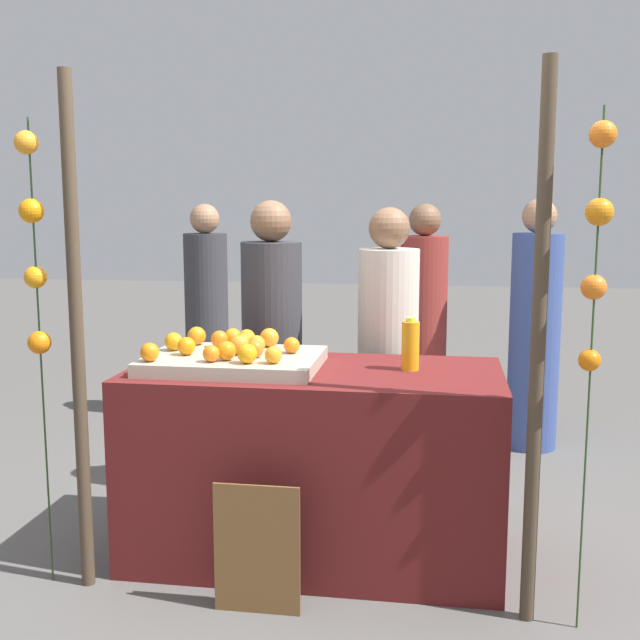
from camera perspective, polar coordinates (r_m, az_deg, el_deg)
name	(u,v)px	position (r m, az deg, el deg)	size (l,w,h in m)	color
ground_plane	(315,553)	(3.77, -0.37, -16.73)	(24.00, 24.00, 0.00)	#565451
stall_counter	(315,463)	(3.61, -0.37, -10.43)	(1.66, 0.79, 0.88)	#5B1919
orange_tray	(234,361)	(3.53, -6.33, -3.02)	(0.77, 0.57, 0.06)	#B2AD99
orange_0	(226,351)	(3.39, -6.90, -2.26)	(0.09, 0.09, 0.09)	orange
orange_1	(239,345)	(3.51, -5.94, -1.85)	(0.09, 0.09, 0.09)	orange
orange_2	(211,354)	(3.37, -7.99, -2.46)	(0.07, 0.07, 0.07)	orange
orange_3	(257,344)	(3.56, -4.67, -1.76)	(0.08, 0.08, 0.08)	orange
orange_4	(269,338)	(3.69, -3.74, -1.30)	(0.09, 0.09, 0.09)	orange
orange_5	(247,354)	(3.32, -5.37, -2.47)	(0.09, 0.09, 0.09)	orange
orange_6	(150,352)	(3.42, -12.39, -2.33)	(0.08, 0.08, 0.08)	orange
orange_7	(255,349)	(3.44, -4.80, -2.11)	(0.08, 0.08, 0.08)	orange
orange_8	(197,336)	(3.78, -9.04, -1.15)	(0.09, 0.09, 0.09)	orange
orange_9	(292,345)	(3.53, -2.10, -1.87)	(0.07, 0.07, 0.07)	orange
orange_10	(243,342)	(3.62, -5.69, -1.60)	(0.08, 0.08, 0.08)	orange
orange_11	(174,342)	(3.66, -10.69, -1.57)	(0.08, 0.08, 0.08)	orange
orange_12	(186,346)	(3.54, -9.78, -1.90)	(0.08, 0.08, 0.08)	orange
orange_13	(247,338)	(3.71, -5.39, -1.31)	(0.08, 0.08, 0.08)	orange
orange_14	(219,339)	(3.70, -7.39, -1.39)	(0.08, 0.08, 0.08)	orange
orange_15	(273,355)	(3.31, -3.45, -2.58)	(0.08, 0.08, 0.08)	orange
orange_16	(233,337)	(3.75, -6.41, -1.23)	(0.08, 0.08, 0.08)	orange
juice_bottle	(410,345)	(3.47, 6.66, -1.85)	(0.08, 0.08, 0.24)	orange
chalkboard_sign	(257,550)	(3.20, -4.62, -16.48)	(0.35, 0.03, 0.54)	brown
vendor_left	(272,362)	(4.23, -3.52, -3.09)	(0.33, 0.33, 1.63)	#333338
vendor_right	(387,369)	(4.14, 4.97, -3.60)	(0.32, 0.32, 1.59)	beige
crowd_person_0	(207,320)	(5.87, -8.31, 0.03)	(0.32, 0.32, 1.61)	#333338
crowd_person_1	(423,330)	(5.36, 7.56, -0.75)	(0.32, 0.32, 1.61)	maroon
crowd_person_2	(535,334)	(5.27, 15.48, -0.99)	(0.33, 0.33, 1.64)	#384C8C
canopy_post_left	(77,338)	(3.32, -17.40, -1.30)	(0.06, 0.06, 2.13)	#473828
canopy_post_right	(538,352)	(3.00, 15.69, -2.24)	(0.06, 0.06, 2.13)	#473828
garland_strand_left	(33,247)	(3.36, -20.29, 5.05)	(0.11, 0.11, 1.95)	#2D4C23
garland_strand_right	(597,241)	(2.94, 19.66, 5.45)	(0.10, 0.11, 1.95)	#2D4C23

